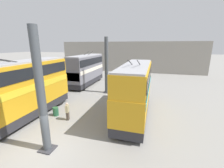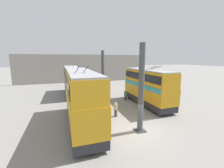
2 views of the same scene
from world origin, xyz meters
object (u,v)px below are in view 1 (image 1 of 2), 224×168
bus_right_mid (86,68)px  person_aisle_midway (67,111)px  bus_left_far (135,87)px  bus_right_near (20,88)px  person_by_left_row (122,95)px  oil_drum (56,111)px

bus_right_mid → person_aisle_midway: bearing=-162.6°
bus_left_far → person_aisle_midway: size_ratio=5.79×
bus_right_near → bus_right_mid: size_ratio=1.13×
bus_right_near → person_aisle_midway: 4.52m
bus_right_near → person_by_left_row: (6.84, -7.61, -2.19)m
bus_right_mid → bus_left_far: bearing=-135.0°
bus_left_far → bus_right_near: size_ratio=0.90×
bus_left_far → oil_drum: bus_left_far is taller
bus_right_mid → person_by_left_row: bus_right_mid is taller
bus_left_far → bus_right_near: (-3.75, 9.53, 0.20)m
bus_left_far → bus_right_mid: 13.48m
person_aisle_midway → oil_drum: 1.76m
bus_left_far → person_by_left_row: 4.15m
person_by_left_row → oil_drum: 7.60m
person_aisle_midway → oil_drum: person_aisle_midway is taller
oil_drum → person_by_left_row: bearing=-45.0°
bus_left_far → person_aisle_midway: bearing=116.0°
person_aisle_midway → bus_right_near: bearing=-177.3°
person_by_left_row → bus_left_far: bearing=-84.5°
bus_right_near → person_aisle_midway: bearing=-75.7°
person_aisle_midway → bus_left_far: bearing=14.4°
bus_right_near → bus_right_mid: 13.29m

